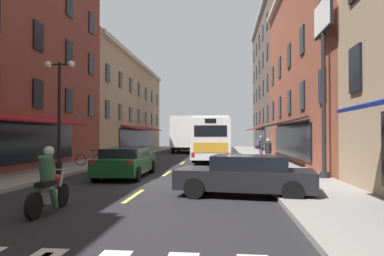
{
  "coord_description": "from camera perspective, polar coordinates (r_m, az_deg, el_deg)",
  "views": [
    {
      "loc": [
        2.85,
        -14.25,
        1.93
      ],
      "look_at": [
        0.53,
        10.79,
        2.45
      ],
      "focal_mm": 32.23,
      "sensor_mm": 36.0,
      "label": 1
    }
  ],
  "objects": [
    {
      "name": "motorcycle_rider",
      "position": [
        9.37,
        -22.65,
        -8.6
      ],
      "size": [
        0.62,
        2.07,
        1.66
      ],
      "color": "black",
      "rests_on": "ground"
    },
    {
      "name": "street_lamp_twin",
      "position": [
        16.81,
        -21.12,
        2.58
      ],
      "size": [
        1.42,
        0.32,
        5.18
      ],
      "color": "black",
      "rests_on": "sidewalk_left"
    },
    {
      "name": "sidewalk_left",
      "position": [
        16.83,
        -26.32,
        -7.41
      ],
      "size": [
        3.0,
        80.0,
        0.14
      ],
      "primitive_type": "cube",
      "color": "gray",
      "rests_on": "ground"
    },
    {
      "name": "sidewalk_right",
      "position": [
        14.7,
        17.42,
        -8.41
      ],
      "size": [
        3.0,
        80.0,
        0.14
      ],
      "primitive_type": "cube",
      "color": "gray",
      "rests_on": "ground"
    },
    {
      "name": "pedestrian_mid",
      "position": [
        19.45,
        12.49,
        -4.02
      ],
      "size": [
        0.36,
        0.36,
        1.6
      ],
      "rotation": [
        0.0,
        0.0,
        4.24
      ],
      "color": "#B29947",
      "rests_on": "sidewalk_right"
    },
    {
      "name": "lane_centre_dashes",
      "position": [
        14.42,
        -6.23,
        -8.86
      ],
      "size": [
        0.14,
        73.9,
        0.01
      ],
      "color": "#DBCC4C",
      "rests_on": "ground"
    },
    {
      "name": "billboard_sign",
      "position": [
        15.98,
        20.9,
        12.74
      ],
      "size": [
        0.4,
        2.39,
        7.58
      ],
      "color": "black",
      "rests_on": "sidewalk_right"
    },
    {
      "name": "sedan_mid",
      "position": [
        49.32,
        0.55,
        -2.57
      ],
      "size": [
        2.07,
        4.65,
        1.44
      ],
      "color": "silver",
      "rests_on": "ground"
    },
    {
      "name": "bicycle_near",
      "position": [
        21.24,
        -16.53,
        -4.99
      ],
      "size": [
        1.69,
        0.51,
        0.91
      ],
      "color": "black",
      "rests_on": "sidewalk_left"
    },
    {
      "name": "sedan_far",
      "position": [
        11.13,
        8.95,
        -7.71
      ],
      "size": [
        4.5,
        2.42,
        1.29
      ],
      "color": "black",
      "rests_on": "ground"
    },
    {
      "name": "transit_bus",
      "position": [
        27.34,
        3.31,
        -1.72
      ],
      "size": [
        2.8,
        11.65,
        3.19
      ],
      "color": "white",
      "rests_on": "ground"
    },
    {
      "name": "pedestrian_near",
      "position": [
        26.31,
        11.3,
        -3.02
      ],
      "size": [
        0.51,
        0.48,
        1.77
      ],
      "rotation": [
        0.0,
        0.0,
        5.38
      ],
      "color": "#66387F",
      "rests_on": "sidewalk_right"
    },
    {
      "name": "sedan_near",
      "position": [
        16.23,
        -10.8,
        -5.52
      ],
      "size": [
        2.06,
        4.79,
        1.34
      ],
      "color": "#144723",
      "rests_on": "ground"
    },
    {
      "name": "box_truck",
      "position": [
        37.79,
        -1.12,
        -1.09
      ],
      "size": [
        2.5,
        7.29,
        3.88
      ],
      "color": "black",
      "rests_on": "ground"
    },
    {
      "name": "ground_plane",
      "position": [
        14.67,
        -6.03,
        -8.94
      ],
      "size": [
        34.8,
        80.0,
        0.1
      ],
      "primitive_type": "cube",
      "color": "black"
    }
  ]
}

